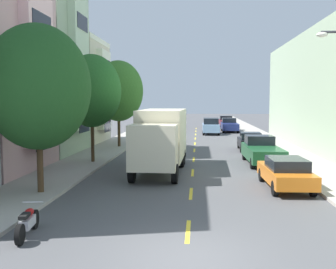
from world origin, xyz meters
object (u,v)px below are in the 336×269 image
(street_tree_third, at_px, (119,91))
(delivery_box_truck, at_px, (161,137))
(parked_pickup_silver, at_px, (162,126))
(parked_sedan_orange, at_px, (286,172))
(moving_sky_sedan, at_px, (211,126))
(parked_hatchback_black, at_px, (250,141))
(street_tree_second, at_px, (92,91))
(parked_sedan_teal, at_px, (153,132))
(parked_wagon_white, at_px, (169,120))
(parked_motorcycle, at_px, (28,223))
(parked_pickup_navy, at_px, (229,125))
(parked_pickup_burgundy, at_px, (226,122))
(street_tree_nearest, at_px, (38,87))
(parked_wagon_red, at_px, (165,123))
(parked_pickup_forest, at_px, (262,151))

(street_tree_third, distance_m, delivery_box_truck, 12.05)
(delivery_box_truck, xyz_separation_m, parked_pickup_silver, (-2.49, 27.74, -1.14))
(parked_sedan_orange, bearing_deg, parked_pickup_silver, 105.10)
(moving_sky_sedan, bearing_deg, parked_hatchback_black, -80.30)
(street_tree_second, height_order, parked_hatchback_black, street_tree_second)
(parked_pickup_silver, bearing_deg, street_tree_third, -97.09)
(street_tree_third, xyz_separation_m, parked_sedan_teal, (2.00, 7.59, -4.07))
(delivery_box_truck, relative_size, parked_wagon_white, 1.71)
(delivery_box_truck, height_order, parked_hatchback_black, delivery_box_truck)
(parked_hatchback_black, xyz_separation_m, parked_motorcycle, (-9.20, -20.94, -0.35))
(delivery_box_truck, height_order, parked_sedan_orange, delivery_box_truck)
(delivery_box_truck, relative_size, parked_pickup_navy, 1.52)
(street_tree_second, distance_m, parked_wagon_white, 39.15)
(street_tree_third, xyz_separation_m, parked_pickup_burgundy, (10.84, 25.80, -3.99))
(delivery_box_truck, relative_size, moving_sky_sedan, 1.68)
(street_tree_nearest, height_order, parked_pickup_burgundy, street_tree_nearest)
(street_tree_nearest, bearing_deg, street_tree_third, 90.00)
(moving_sky_sedan, height_order, parked_motorcycle, moving_sky_sedan)
(street_tree_nearest, xyz_separation_m, parked_pickup_burgundy, (10.84, 42.73, -3.76))
(parked_wagon_red, height_order, parked_motorcycle, parked_wagon_red)
(parked_pickup_navy, distance_m, parked_wagon_red, 10.50)
(parked_hatchback_black, height_order, parked_wagon_red, same)
(parked_pickup_silver, relative_size, parked_wagon_red, 1.13)
(parked_wagon_white, height_order, parked_wagon_red, same)
(parked_sedan_orange, bearing_deg, parked_sedan_teal, 111.18)
(street_tree_second, xyz_separation_m, moving_sky_sedan, (8.20, 22.92, -3.64))
(parked_pickup_forest, distance_m, parked_pickup_burgundy, 33.49)
(street_tree_second, distance_m, moving_sky_sedan, 24.61)
(delivery_box_truck, distance_m, parked_wagon_white, 41.31)
(parked_pickup_silver, bearing_deg, moving_sky_sedan, -22.57)
(street_tree_third, relative_size, moving_sky_sedan, 1.51)
(parked_pickup_forest, distance_m, parked_hatchback_black, 6.65)
(street_tree_nearest, distance_m, street_tree_third, 16.93)
(moving_sky_sedan, bearing_deg, street_tree_nearest, -104.64)
(parked_pickup_burgundy, bearing_deg, parked_pickup_silver, -134.71)
(parked_wagon_red, bearing_deg, parked_motorcycle, -90.37)
(street_tree_nearest, xyz_separation_m, parked_hatchback_black, (10.85, 15.88, -3.83))
(parked_pickup_navy, xyz_separation_m, parked_pickup_forest, (0.05, -25.89, 0.00))
(parked_hatchback_black, height_order, parked_motorcycle, parked_hatchback_black)
(street_tree_second, xyz_separation_m, parked_wagon_red, (1.95, 32.46, -3.82))
(street_tree_nearest, relative_size, parked_hatchback_black, 1.75)
(street_tree_second, distance_m, parked_pickup_silver, 25.81)
(parked_pickup_burgundy, distance_m, parked_wagon_white, 10.03)
(parked_sedan_teal, distance_m, parked_pickup_burgundy, 20.24)
(parked_pickup_navy, bearing_deg, parked_sedan_orange, -89.99)
(street_tree_third, relative_size, parked_wagon_white, 1.53)
(parked_wagon_white, bearing_deg, moving_sky_sedan, -68.70)
(street_tree_third, xyz_separation_m, parked_motorcycle, (1.65, -21.99, -4.41))
(delivery_box_truck, xyz_separation_m, parked_pickup_navy, (6.09, 28.96, -1.14))
(parked_wagon_white, bearing_deg, street_tree_third, -93.69)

